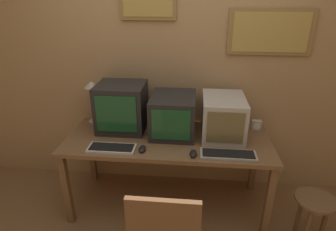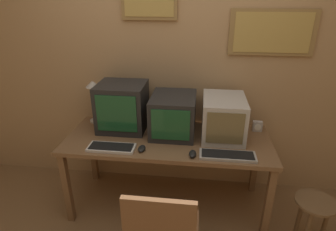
{
  "view_description": "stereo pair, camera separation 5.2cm",
  "coord_description": "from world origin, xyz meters",
  "px_view_note": "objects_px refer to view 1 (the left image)",
  "views": [
    {
      "loc": [
        0.21,
        -1.31,
        1.92
      ],
      "look_at": [
        0.0,
        0.87,
        0.95
      ],
      "focal_mm": 30.0,
      "sensor_mm": 36.0,
      "label": 1
    },
    {
      "loc": [
        0.26,
        -1.31,
        1.92
      ],
      "look_at": [
        0.0,
        0.87,
        0.95
      ],
      "focal_mm": 30.0,
      "sensor_mm": 36.0,
      "label": 2
    }
  ],
  "objects_px": {
    "keyboard_side": "(228,155)",
    "desk_clock": "(256,125)",
    "monitor_left": "(122,107)",
    "keyboard_main": "(112,148)",
    "monitor_center": "(173,115)",
    "side_stool": "(313,210)",
    "monitor_right": "(223,117)",
    "mouse_far_corner": "(193,153)",
    "mouse_near_keyboard": "(142,149)",
    "desk_lamp": "(92,93)"
  },
  "relations": [
    {
      "from": "monitor_right",
      "to": "side_stool",
      "type": "relative_size",
      "value": 1.11
    },
    {
      "from": "monitor_center",
      "to": "side_stool",
      "type": "bearing_deg",
      "value": -21.17
    },
    {
      "from": "keyboard_main",
      "to": "mouse_far_corner",
      "type": "bearing_deg",
      "value": -2.43
    },
    {
      "from": "monitor_left",
      "to": "monitor_center",
      "type": "relative_size",
      "value": 0.92
    },
    {
      "from": "desk_clock",
      "to": "mouse_near_keyboard",
      "type": "bearing_deg",
      "value": -154.41
    },
    {
      "from": "monitor_center",
      "to": "monitor_right",
      "type": "xyz_separation_m",
      "value": [
        0.44,
        -0.0,
        0.0
      ]
    },
    {
      "from": "keyboard_side",
      "to": "keyboard_main",
      "type": "bearing_deg",
      "value": 179.46
    },
    {
      "from": "mouse_near_keyboard",
      "to": "desk_lamp",
      "type": "distance_m",
      "value": 0.81
    },
    {
      "from": "monitor_center",
      "to": "desk_lamp",
      "type": "relative_size",
      "value": 1.13
    },
    {
      "from": "mouse_near_keyboard",
      "to": "desk_lamp",
      "type": "relative_size",
      "value": 0.25
    },
    {
      "from": "keyboard_side",
      "to": "mouse_near_keyboard",
      "type": "relative_size",
      "value": 4.13
    },
    {
      "from": "mouse_near_keyboard",
      "to": "desk_lamp",
      "type": "xyz_separation_m",
      "value": [
        -0.56,
        0.5,
        0.29
      ]
    },
    {
      "from": "monitor_center",
      "to": "keyboard_main",
      "type": "relative_size",
      "value": 1.22
    },
    {
      "from": "monitor_center",
      "to": "side_stool",
      "type": "distance_m",
      "value": 1.38
    },
    {
      "from": "monitor_left",
      "to": "mouse_near_keyboard",
      "type": "xyz_separation_m",
      "value": [
        0.25,
        -0.39,
        -0.2
      ]
    },
    {
      "from": "monitor_right",
      "to": "mouse_far_corner",
      "type": "xyz_separation_m",
      "value": [
        -0.25,
        -0.38,
        -0.16
      ]
    },
    {
      "from": "keyboard_main",
      "to": "keyboard_side",
      "type": "height_order",
      "value": "same"
    },
    {
      "from": "monitor_center",
      "to": "desk_clock",
      "type": "xyz_separation_m",
      "value": [
        0.77,
        0.12,
        -0.13
      ]
    },
    {
      "from": "monitor_right",
      "to": "desk_clock",
      "type": "height_order",
      "value": "monitor_right"
    },
    {
      "from": "keyboard_side",
      "to": "monitor_left",
      "type": "bearing_deg",
      "value": 156.74
    },
    {
      "from": "monitor_right",
      "to": "side_stool",
      "type": "distance_m",
      "value": 1.03
    },
    {
      "from": "keyboard_side",
      "to": "mouse_far_corner",
      "type": "relative_size",
      "value": 4.11
    },
    {
      "from": "monitor_left",
      "to": "mouse_far_corner",
      "type": "relative_size",
      "value": 4.07
    },
    {
      "from": "keyboard_side",
      "to": "side_stool",
      "type": "relative_size",
      "value": 1.01
    },
    {
      "from": "desk_clock",
      "to": "monitor_left",
      "type": "bearing_deg",
      "value": -176.07
    },
    {
      "from": "monitor_left",
      "to": "side_stool",
      "type": "xyz_separation_m",
      "value": [
        1.64,
        -0.49,
        -0.62
      ]
    },
    {
      "from": "keyboard_side",
      "to": "mouse_far_corner",
      "type": "distance_m",
      "value": 0.27
    },
    {
      "from": "monitor_center",
      "to": "desk_clock",
      "type": "height_order",
      "value": "monitor_center"
    },
    {
      "from": "monitor_right",
      "to": "keyboard_side",
      "type": "xyz_separation_m",
      "value": [
        0.02,
        -0.36,
        -0.16
      ]
    },
    {
      "from": "desk_lamp",
      "to": "mouse_near_keyboard",
      "type": "bearing_deg",
      "value": -41.56
    },
    {
      "from": "side_stool",
      "to": "monitor_right",
      "type": "bearing_deg",
      "value": 148.31
    },
    {
      "from": "monitor_left",
      "to": "keyboard_side",
      "type": "height_order",
      "value": "monitor_left"
    },
    {
      "from": "monitor_center",
      "to": "side_stool",
      "type": "xyz_separation_m",
      "value": [
        1.16,
        -0.45,
        -0.58
      ]
    },
    {
      "from": "monitor_left",
      "to": "mouse_far_corner",
      "type": "height_order",
      "value": "monitor_left"
    },
    {
      "from": "keyboard_main",
      "to": "mouse_near_keyboard",
      "type": "bearing_deg",
      "value": 1.56
    },
    {
      "from": "keyboard_main",
      "to": "mouse_far_corner",
      "type": "distance_m",
      "value": 0.67
    },
    {
      "from": "keyboard_main",
      "to": "side_stool",
      "type": "height_order",
      "value": "keyboard_main"
    },
    {
      "from": "monitor_left",
      "to": "desk_clock",
      "type": "xyz_separation_m",
      "value": [
        1.25,
        0.09,
        -0.17
      ]
    },
    {
      "from": "monitor_right",
      "to": "mouse_far_corner",
      "type": "bearing_deg",
      "value": -122.87
    },
    {
      "from": "side_stool",
      "to": "desk_lamp",
      "type": "bearing_deg",
      "value": 162.97
    },
    {
      "from": "monitor_left",
      "to": "mouse_near_keyboard",
      "type": "relative_size",
      "value": 4.09
    },
    {
      "from": "keyboard_side",
      "to": "side_stool",
      "type": "height_order",
      "value": "keyboard_side"
    },
    {
      "from": "mouse_near_keyboard",
      "to": "mouse_far_corner",
      "type": "relative_size",
      "value": 0.99
    },
    {
      "from": "side_stool",
      "to": "mouse_far_corner",
      "type": "bearing_deg",
      "value": 176.36
    },
    {
      "from": "keyboard_main",
      "to": "monitor_center",
      "type": "bearing_deg",
      "value": 37.28
    },
    {
      "from": "keyboard_side",
      "to": "desk_clock",
      "type": "relative_size",
      "value": 4.59
    },
    {
      "from": "monitor_left",
      "to": "monitor_right",
      "type": "bearing_deg",
      "value": -2.54
    },
    {
      "from": "monitor_left",
      "to": "keyboard_side",
      "type": "distance_m",
      "value": 1.05
    },
    {
      "from": "monitor_left",
      "to": "mouse_near_keyboard",
      "type": "distance_m",
      "value": 0.51
    },
    {
      "from": "monitor_left",
      "to": "keyboard_main",
      "type": "xyz_separation_m",
      "value": [
        0.0,
        -0.4,
        -0.2
      ]
    }
  ]
}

